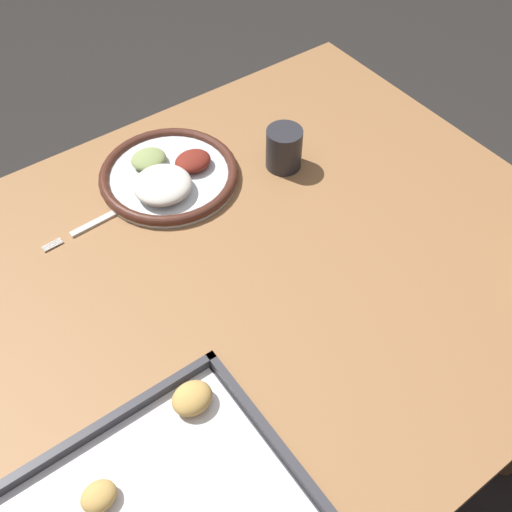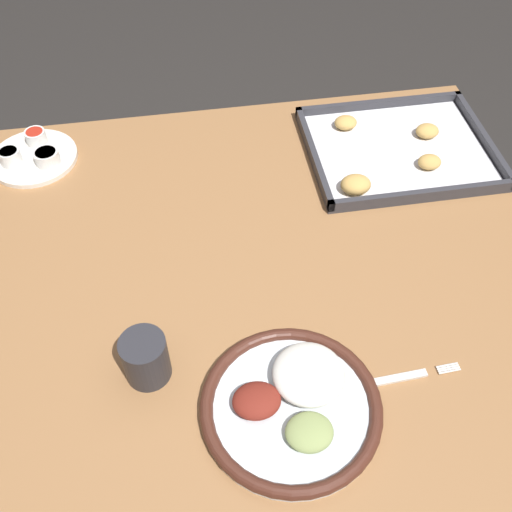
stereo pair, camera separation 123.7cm
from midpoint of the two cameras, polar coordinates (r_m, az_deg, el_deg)
The scene contains 5 objects.
ground_plane at distance 1.57m, azimuth 6.93°, elevation -38.76°, with size 8.00×8.00×0.00m, color #282623.
dining_table at distance 0.92m, azimuth 11.76°, elevation -37.83°, with size 1.09×0.92×0.77m.
dinner_plate at distance 0.81m, azimuth -1.39°, elevation -23.27°, with size 0.26×0.26×0.05m.
fork at distance 0.81m, azimuth -10.86°, elevation -30.33°, with size 0.20×0.02×0.00m.
drinking_cup at distance 0.82m, azimuth 14.81°, elevation -19.05°, with size 0.07×0.07×0.08m.
Camera 1 is at (0.37, 0.50, 1.55)m, focal length 42.00 mm.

